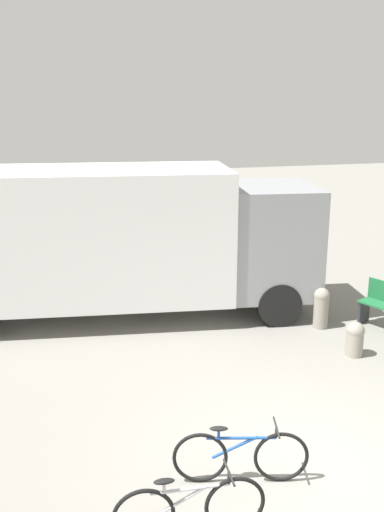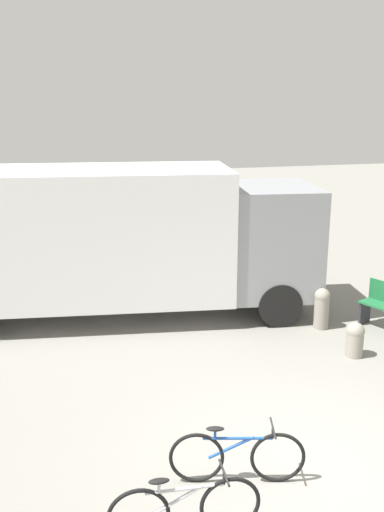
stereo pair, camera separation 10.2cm
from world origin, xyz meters
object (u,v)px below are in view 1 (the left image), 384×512
(bollard_near_bench, at_px, (355,338))
(bollard_far_bench, at_px, (321,306))
(bicycle_near, at_px, (190,509))
(bicycle_middle, at_px, (240,456))
(delivery_truck, at_px, (104,237))

(bollard_near_bench, xyz_separation_m, bollard_far_bench, (0.03, 1.34, 0.11))
(bicycle_near, xyz_separation_m, bollard_near_bench, (4.00, 3.47, -0.01))
(bicycle_middle, bearing_deg, bollard_far_bench, 66.31)
(bollard_near_bench, relative_size, bollard_far_bench, 0.77)
(delivery_truck, bearing_deg, bollard_near_bench, -29.88)
(bicycle_middle, xyz_separation_m, bollard_far_bench, (3.21, 4.10, 0.10))
(bicycle_middle, xyz_separation_m, bollard_near_bench, (3.18, 2.76, -0.01))
(bollard_far_bench, bearing_deg, bicycle_near, -129.97)
(bicycle_near, xyz_separation_m, bicycle_middle, (0.82, 0.72, 0.00))
(bicycle_near, xyz_separation_m, bollard_far_bench, (4.03, 4.81, 0.10))
(delivery_truck, height_order, bollard_near_bench, delivery_truck)
(delivery_truck, relative_size, bicycle_near, 5.39)
(bicycle_near, relative_size, bollard_far_bench, 1.96)
(bicycle_near, bearing_deg, bollard_far_bench, 54.24)
(bicycle_near, relative_size, bollard_near_bench, 2.56)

